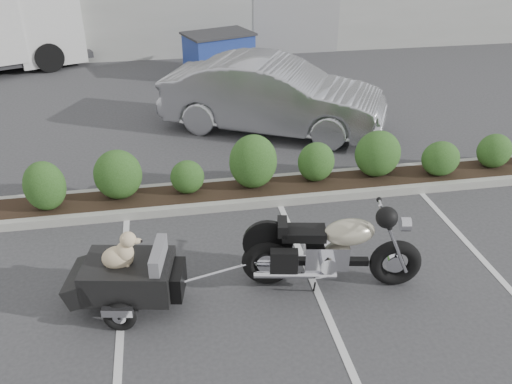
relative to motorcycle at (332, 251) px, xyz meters
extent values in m
plane|color=#38383A|center=(-1.42, 0.55, -0.58)|extent=(90.00, 90.00, 0.00)
cube|color=#9E9E93|center=(-0.42, 2.75, -0.51)|extent=(12.00, 1.00, 0.15)
torus|color=black|center=(-0.87, 0.19, -0.22)|extent=(0.75, 0.32, 0.73)
torus|color=black|center=(0.89, -0.15, -0.22)|extent=(0.75, 0.32, 0.73)
cylinder|color=silver|center=(-0.87, 0.19, -0.22)|extent=(0.32, 0.19, 0.31)
cylinder|color=silver|center=(0.89, -0.15, -0.22)|extent=(0.28, 0.16, 0.26)
cylinder|color=silver|center=(0.80, -0.24, 0.18)|extent=(0.47, 0.14, 0.97)
cylinder|color=silver|center=(0.84, -0.02, 0.18)|extent=(0.47, 0.14, 0.97)
cylinder|color=silver|center=(0.65, -0.10, 0.60)|extent=(0.18, 0.76, 0.04)
cylinder|color=silver|center=(0.95, -0.16, 0.42)|extent=(0.17, 0.22, 0.20)
sphere|color=black|center=(0.54, -0.41, 0.73)|extent=(0.33, 0.33, 0.28)
cube|color=silver|center=(-0.07, 0.04, -0.06)|extent=(0.66, 0.48, 0.37)
cube|color=black|center=(0.04, 0.02, -0.20)|extent=(0.98, 0.29, 0.09)
ellipsoid|color=#B7AF93|center=(0.22, -0.02, 0.29)|extent=(0.78, 0.54, 0.36)
cube|color=black|center=(-0.39, 0.10, 0.27)|extent=(0.65, 0.43, 0.13)
cube|color=black|center=(-0.68, 0.16, 0.37)|extent=(0.19, 0.35, 0.17)
cylinder|color=silver|center=(-0.53, -0.07, -0.30)|extent=(1.14, 0.31, 0.10)
cylinder|color=silver|center=(-0.46, 0.31, -0.30)|extent=(1.14, 0.31, 0.10)
cube|color=black|center=(-0.71, -0.15, 0.02)|extent=(0.39, 0.22, 0.33)
cube|color=black|center=(-2.77, 0.03, -0.09)|extent=(1.27, 0.99, 0.46)
cube|color=slate|center=(-2.36, -0.05, 0.20)|extent=(0.26, 0.69, 0.33)
cube|color=slate|center=(-2.71, 0.02, 0.02)|extent=(0.88, 0.81, 0.04)
cube|color=black|center=(-3.35, 0.14, -0.17)|extent=(0.55, 0.85, 0.40)
cube|color=black|center=(-2.17, -0.09, -0.14)|extent=(0.32, 0.58, 0.37)
torus|color=black|center=(-2.90, -0.41, -0.38)|extent=(0.44, 0.20, 0.43)
torus|color=black|center=(-2.73, 0.49, -0.38)|extent=(0.44, 0.20, 0.43)
cube|color=silver|center=(-2.91, -0.46, -0.25)|extent=(0.40, 0.16, 0.11)
cube|color=silver|center=(-2.72, 0.54, -0.25)|extent=(0.40, 0.16, 0.11)
cylinder|color=black|center=(-2.82, 0.04, -0.38)|extent=(0.23, 0.97, 0.04)
cylinder|color=silver|center=(-1.91, -0.14, -0.22)|extent=(0.65, 0.16, 0.04)
ellipsoid|color=#CEB68B|center=(-2.87, 0.03, 0.22)|extent=(0.45, 0.35, 0.33)
ellipsoid|color=#CEB68B|center=(-2.78, 0.01, 0.31)|extent=(0.27, 0.26, 0.30)
sphere|color=#CEB68B|center=(-2.71, 0.00, 0.50)|extent=(0.24, 0.24, 0.21)
ellipsoid|color=#CEB68B|center=(-2.62, -0.02, 0.48)|extent=(0.17, 0.11, 0.08)
sphere|color=black|center=(-2.55, -0.03, 0.48)|extent=(0.05, 0.05, 0.04)
ellipsoid|color=#CEB68B|center=(-2.77, -0.05, 0.53)|extent=(0.06, 0.05, 0.11)
ellipsoid|color=#CEB68B|center=(-2.75, 0.06, 0.53)|extent=(0.06, 0.05, 0.11)
cylinder|color=#CEB68B|center=(-2.76, -0.06, 0.10)|extent=(0.06, 0.06, 0.13)
cylinder|color=#CEB68B|center=(-2.73, 0.07, 0.10)|extent=(0.06, 0.06, 0.13)
imported|color=#B0B1B8|center=(0.37, 5.82, 0.26)|extent=(5.36, 3.89, 1.68)
cube|color=navy|center=(-0.35, 10.41, 0.04)|extent=(2.16, 1.77, 1.24)
cube|color=#2D2D30|center=(-0.35, 10.41, 0.68)|extent=(2.29, 1.91, 0.06)
cube|color=silver|center=(-5.73, 12.82, 0.65)|extent=(2.66, 2.83, 2.17)
cube|color=black|center=(-5.73, 12.82, 0.36)|extent=(0.76, 1.78, 0.99)
cylinder|color=black|center=(-5.52, 11.74, -0.14)|extent=(0.93, 0.58, 0.89)
cylinder|color=black|center=(-6.31, 13.76, -0.14)|extent=(0.93, 0.58, 0.89)
camera|label=1|loc=(-2.12, -5.88, 4.33)|focal=38.00mm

